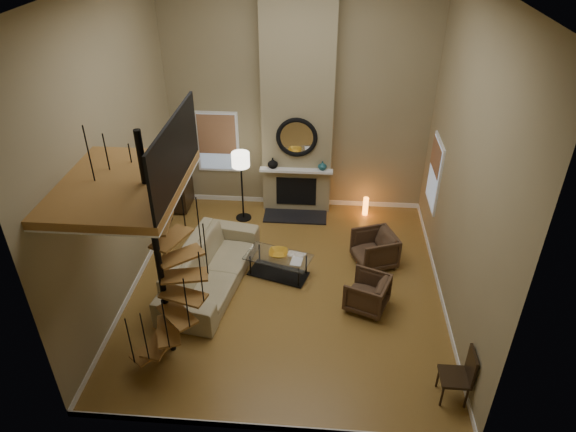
# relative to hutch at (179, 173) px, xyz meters

# --- Properties ---
(ground) EXTENTS (6.00, 6.50, 0.01)m
(ground) POSITION_rel_hutch_xyz_m (2.79, -2.81, -0.95)
(ground) COLOR #A57A35
(ground) RESTS_ON ground
(back_wall) EXTENTS (6.00, 0.02, 5.50)m
(back_wall) POSITION_rel_hutch_xyz_m (2.79, 0.44, 1.80)
(back_wall) COLOR #8E805B
(back_wall) RESTS_ON ground
(front_wall) EXTENTS (6.00, 0.02, 5.50)m
(front_wall) POSITION_rel_hutch_xyz_m (2.79, -6.06, 1.80)
(front_wall) COLOR #8E805B
(front_wall) RESTS_ON ground
(left_wall) EXTENTS (0.02, 6.50, 5.50)m
(left_wall) POSITION_rel_hutch_xyz_m (-0.21, -2.81, 1.80)
(left_wall) COLOR #8E805B
(left_wall) RESTS_ON ground
(right_wall) EXTENTS (0.02, 6.50, 5.50)m
(right_wall) POSITION_rel_hutch_xyz_m (5.79, -2.81, 1.80)
(right_wall) COLOR #8E805B
(right_wall) RESTS_ON ground
(baseboard_back) EXTENTS (6.00, 0.02, 0.12)m
(baseboard_back) POSITION_rel_hutch_xyz_m (2.79, 0.43, -0.89)
(baseboard_back) COLOR white
(baseboard_back) RESTS_ON ground
(baseboard_front) EXTENTS (6.00, 0.02, 0.12)m
(baseboard_front) POSITION_rel_hutch_xyz_m (2.79, -6.05, -0.89)
(baseboard_front) COLOR white
(baseboard_front) RESTS_ON ground
(baseboard_left) EXTENTS (0.02, 6.50, 0.12)m
(baseboard_left) POSITION_rel_hutch_xyz_m (-0.20, -2.81, -0.89)
(baseboard_left) COLOR white
(baseboard_left) RESTS_ON ground
(baseboard_right) EXTENTS (0.02, 6.50, 0.12)m
(baseboard_right) POSITION_rel_hutch_xyz_m (5.78, -2.81, -0.89)
(baseboard_right) COLOR white
(baseboard_right) RESTS_ON ground
(chimney_breast) EXTENTS (1.60, 0.38, 5.50)m
(chimney_breast) POSITION_rel_hutch_xyz_m (2.79, 0.25, 1.80)
(chimney_breast) COLOR #8E805C
(chimney_breast) RESTS_ON ground
(hearth) EXTENTS (1.50, 0.60, 0.04)m
(hearth) POSITION_rel_hutch_xyz_m (2.79, -0.24, -0.93)
(hearth) COLOR black
(hearth) RESTS_ON ground
(firebox) EXTENTS (0.95, 0.02, 0.72)m
(firebox) POSITION_rel_hutch_xyz_m (2.79, 0.05, -0.40)
(firebox) COLOR black
(firebox) RESTS_ON chimney_breast
(mantel) EXTENTS (1.70, 0.18, 0.06)m
(mantel) POSITION_rel_hutch_xyz_m (2.79, -0.03, 0.20)
(mantel) COLOR white
(mantel) RESTS_ON chimney_breast
(mirror_frame) EXTENTS (0.94, 0.10, 0.94)m
(mirror_frame) POSITION_rel_hutch_xyz_m (2.79, 0.03, 1.00)
(mirror_frame) COLOR black
(mirror_frame) RESTS_ON chimney_breast
(mirror_disc) EXTENTS (0.80, 0.01, 0.80)m
(mirror_disc) POSITION_rel_hutch_xyz_m (2.79, 0.04, 1.00)
(mirror_disc) COLOR white
(mirror_disc) RESTS_ON chimney_breast
(vase_left) EXTENTS (0.24, 0.24, 0.25)m
(vase_left) POSITION_rel_hutch_xyz_m (2.24, 0.01, 0.35)
(vase_left) COLOR black
(vase_left) RESTS_ON mantel
(vase_right) EXTENTS (0.20, 0.20, 0.21)m
(vase_right) POSITION_rel_hutch_xyz_m (3.39, 0.01, 0.33)
(vase_right) COLOR #174A52
(vase_right) RESTS_ON mantel
(window_back) EXTENTS (1.02, 0.06, 1.52)m
(window_back) POSITION_rel_hutch_xyz_m (0.89, 0.41, 0.67)
(window_back) COLOR white
(window_back) RESTS_ON back_wall
(window_right) EXTENTS (0.06, 1.02, 1.52)m
(window_right) POSITION_rel_hutch_xyz_m (5.76, -0.81, 0.68)
(window_right) COLOR white
(window_right) RESTS_ON right_wall
(entry_door) EXTENTS (0.10, 1.05, 2.16)m
(entry_door) POSITION_rel_hutch_xyz_m (-0.17, -1.01, 0.10)
(entry_door) COLOR white
(entry_door) RESTS_ON ground
(loft) EXTENTS (1.70, 2.20, 1.09)m
(loft) POSITION_rel_hutch_xyz_m (0.74, -4.61, 2.29)
(loft) COLOR olive
(loft) RESTS_ON left_wall
(spiral_stair) EXTENTS (1.47, 1.47, 4.06)m
(spiral_stair) POSITION_rel_hutch_xyz_m (1.01, -4.61, 0.83)
(spiral_stair) COLOR black
(spiral_stair) RESTS_ON ground
(hutch) EXTENTS (0.38, 0.80, 1.79)m
(hutch) POSITION_rel_hutch_xyz_m (0.00, 0.00, 0.00)
(hutch) COLOR black
(hutch) RESTS_ON ground
(sofa) EXTENTS (1.60, 3.05, 0.85)m
(sofa) POSITION_rel_hutch_xyz_m (1.29, -2.82, -0.55)
(sofa) COLOR tan
(sofa) RESTS_ON ground
(armchair_near) EXTENTS (1.04, 1.02, 0.74)m
(armchair_near) POSITION_rel_hutch_xyz_m (4.62, -1.87, -0.60)
(armchair_near) COLOR #493321
(armchair_near) RESTS_ON ground
(armchair_far) EXTENTS (0.95, 0.93, 0.67)m
(armchair_far) POSITION_rel_hutch_xyz_m (4.39, -3.33, -0.60)
(armchair_far) COLOR #493321
(armchair_far) RESTS_ON ground
(coffee_table) EXTENTS (1.43, 1.00, 0.47)m
(coffee_table) POSITION_rel_hutch_xyz_m (2.59, -2.45, -0.67)
(coffee_table) COLOR silver
(coffee_table) RESTS_ON ground
(bowl) EXTENTS (0.39, 0.39, 0.10)m
(bowl) POSITION_rel_hutch_xyz_m (2.59, -2.40, -0.45)
(bowl) COLOR gold
(bowl) RESTS_ON coffee_table
(book) EXTENTS (0.26, 0.33, 0.03)m
(book) POSITION_rel_hutch_xyz_m (2.94, -2.60, -0.49)
(book) COLOR gray
(book) RESTS_ON coffee_table
(floor_lamp) EXTENTS (0.41, 0.41, 1.71)m
(floor_lamp) POSITION_rel_hutch_xyz_m (1.56, -0.38, 0.46)
(floor_lamp) COLOR black
(floor_lamp) RESTS_ON ground
(accent_lamp) EXTENTS (0.13, 0.13, 0.45)m
(accent_lamp) POSITION_rel_hutch_xyz_m (4.46, -0.01, -0.70)
(accent_lamp) COLOR orange
(accent_lamp) RESTS_ON ground
(side_chair) EXTENTS (0.45, 0.44, 0.96)m
(side_chair) POSITION_rel_hutch_xyz_m (5.62, -5.24, -0.42)
(side_chair) COLOR black
(side_chair) RESTS_ON ground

